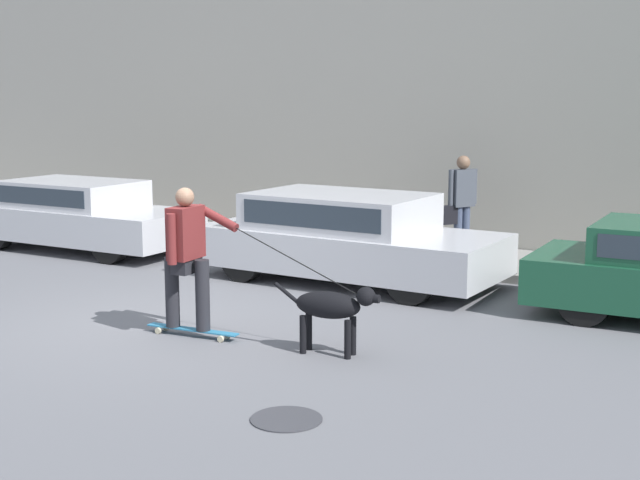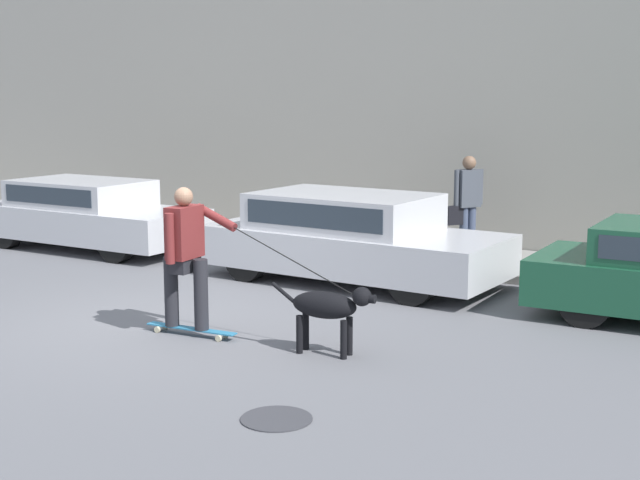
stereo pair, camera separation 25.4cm
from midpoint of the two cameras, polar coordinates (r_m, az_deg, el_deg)
ground_plane at (r=10.64m, az=-10.62°, el=-5.32°), size 36.00×36.00×0.00m
back_wall at (r=15.76m, az=4.74°, el=10.38°), size 32.00×0.30×5.89m
sidewalk_curb at (r=14.89m, az=2.58°, el=-0.68°), size 30.00×2.10×0.13m
parked_car_0 at (r=15.85m, az=-15.63°, el=1.53°), size 4.17×1.70×1.19m
parked_car_1 at (r=12.67m, az=1.19°, el=0.13°), size 4.35×1.93×1.26m
dog at (r=9.16m, az=-0.02°, el=-4.32°), size 1.16×0.37×0.75m
skateboarder at (r=9.89m, az=-9.22°, el=-0.84°), size 2.62×0.65×1.66m
pedestrian_with_bag at (r=14.02m, az=8.51°, el=2.48°), size 0.43×0.58×1.59m
manhole_cover at (r=7.54m, az=-3.15°, el=-11.38°), size 0.60×0.60×0.01m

